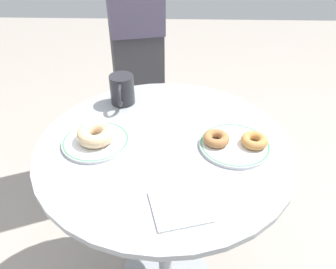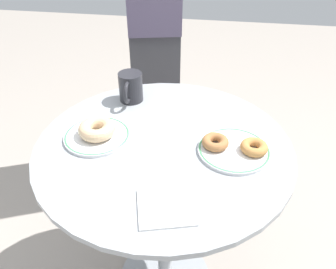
# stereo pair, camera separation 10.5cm
# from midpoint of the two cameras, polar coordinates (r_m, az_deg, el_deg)

# --- Properties ---
(cafe_table) EXTENTS (0.78, 0.78, 0.75)m
(cafe_table) POSITION_cam_midpoint_polar(r_m,az_deg,el_deg) (1.19, -3.06, -9.84)
(cafe_table) COLOR #999EA3
(cafe_table) RESTS_ON ground
(plate_left) EXTENTS (0.20, 0.20, 0.01)m
(plate_left) POSITION_cam_midpoint_polar(r_m,az_deg,el_deg) (1.08, -14.60, -1.06)
(plate_left) COLOR white
(plate_left) RESTS_ON cafe_table
(plate_right) EXTENTS (0.21, 0.21, 0.01)m
(plate_right) POSITION_cam_midpoint_polar(r_m,az_deg,el_deg) (1.04, 8.14, -1.81)
(plate_right) COLOR white
(plate_right) RESTS_ON cafe_table
(donut_glazed) EXTENTS (0.16, 0.16, 0.04)m
(donut_glazed) POSITION_cam_midpoint_polar(r_m,az_deg,el_deg) (1.06, -14.72, -0.13)
(donut_glazed) COLOR #E0B789
(donut_glazed) RESTS_ON plate_left
(donut_old_fashioned) EXTENTS (0.10, 0.10, 0.03)m
(donut_old_fashioned) POSITION_cam_midpoint_polar(r_m,az_deg,el_deg) (1.04, 11.32, -1.09)
(donut_old_fashioned) COLOR #BC7F42
(donut_old_fashioned) RESTS_ON plate_right
(donut_cinnamon) EXTENTS (0.08, 0.08, 0.03)m
(donut_cinnamon) POSITION_cam_midpoint_polar(r_m,az_deg,el_deg) (1.03, 5.11, -0.82)
(donut_cinnamon) COLOR #A36B3D
(donut_cinnamon) RESTS_ON plate_right
(paper_napkin) EXTENTS (0.17, 0.16, 0.01)m
(paper_napkin) POSITION_cam_midpoint_polar(r_m,az_deg,el_deg) (0.86, -1.56, -11.99)
(paper_napkin) COLOR white
(paper_napkin) RESTS_ON cafe_table
(coffee_mug) EXTENTS (0.09, 0.13, 0.10)m
(coffee_mug) POSITION_cam_midpoint_polar(r_m,az_deg,el_deg) (1.23, -10.08, 7.21)
(coffee_mug) COLOR #28282D
(coffee_mug) RESTS_ON cafe_table
(person_figure) EXTENTS (0.30, 0.43, 1.69)m
(person_figure) POSITION_cam_midpoint_polar(r_m,az_deg,el_deg) (1.65, -7.52, 16.67)
(person_figure) COLOR #3D3D42
(person_figure) RESTS_ON ground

